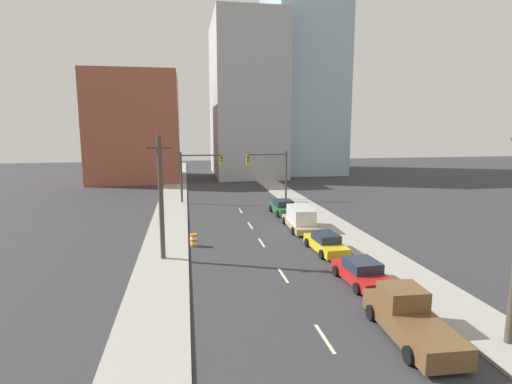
{
  "coord_description": "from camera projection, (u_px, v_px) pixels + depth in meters",
  "views": [
    {
      "loc": [
        -5.58,
        -6.79,
        8.87
      ],
      "look_at": [
        1.46,
        33.32,
        2.2
      ],
      "focal_mm": 28.0,
      "sensor_mm": 36.0,
      "label": 1
    }
  ],
  "objects": [
    {
      "name": "lane_stripe_at_35m",
      "position": [
        241.0,
        211.0,
        42.61
      ],
      "size": [
        0.16,
        2.4,
        0.01
      ],
      "primitive_type": "cube",
      "color": "beige",
      "rests_on": "ground"
    },
    {
      "name": "building_brick_left",
      "position": [
        136.0,
        128.0,
        66.85
      ],
      "size": [
        14.0,
        16.0,
        17.47
      ],
      "color": "#9E513D",
      "rests_on": "ground"
    },
    {
      "name": "pickup_truck_brown",
      "position": [
        409.0,
        319.0,
        17.0
      ],
      "size": [
        2.46,
        5.79,
        1.93
      ],
      "rotation": [
        0.0,
        0.0,
        -0.05
      ],
      "color": "brown",
      "rests_on": "ground"
    },
    {
      "name": "lane_stripe_at_23m",
      "position": [
        262.0,
        243.0,
        30.9
      ],
      "size": [
        0.16,
        2.4,
        0.01
      ],
      "primitive_type": "cube",
      "color": "beige",
      "rests_on": "ground"
    },
    {
      "name": "sedan_red",
      "position": [
        362.0,
        273.0,
        22.83
      ],
      "size": [
        2.35,
        4.46,
        1.36
      ],
      "rotation": [
        0.0,
        0.0,
        0.05
      ],
      "color": "red",
      "rests_on": "ground"
    },
    {
      "name": "traffic_signal_left",
      "position": [
        194.0,
        170.0,
        46.4
      ],
      "size": [
        4.99,
        0.35,
        6.0
      ],
      "color": "#38383D",
      "rests_on": "ground"
    },
    {
      "name": "sidewalk_right",
      "position": [
        281.0,
        191.0,
        55.18
      ],
      "size": [
        3.37,
        92.51,
        0.15
      ],
      "color": "#9E9B93",
      "rests_on": "ground"
    },
    {
      "name": "sedan_yellow",
      "position": [
        326.0,
        243.0,
        28.6
      ],
      "size": [
        2.18,
        4.72,
        1.35
      ],
      "rotation": [
        0.0,
        0.0,
        0.05
      ],
      "color": "gold",
      "rests_on": "ground"
    },
    {
      "name": "utility_pole_left_mid",
      "position": [
        161.0,
        198.0,
        26.11
      ],
      "size": [
        1.6,
        0.32,
        8.34
      ],
      "color": "#473D33",
      "rests_on": "ground"
    },
    {
      "name": "lane_stripe_at_28m",
      "position": [
        250.0,
        225.0,
        36.25
      ],
      "size": [
        0.16,
        2.4,
        0.01
      ],
      "primitive_type": "cube",
      "color": "beige",
      "rests_on": "ground"
    },
    {
      "name": "sidewalk_left",
      "position": [
        174.0,
        194.0,
        52.69
      ],
      "size": [
        3.37,
        92.51,
        0.15
      ],
      "color": "#9E9B93",
      "rests_on": "ground"
    },
    {
      "name": "lane_stripe_at_8m",
      "position": [
        325.0,
        338.0,
        16.91
      ],
      "size": [
        0.16,
        2.4,
        0.01
      ],
      "primitive_type": "cube",
      "color": "beige",
      "rests_on": "ground"
    },
    {
      "name": "lane_stripe_at_16m",
      "position": [
        283.0,
        275.0,
        24.08
      ],
      "size": [
        0.16,
        2.4,
        0.01
      ],
      "primitive_type": "cube",
      "color": "beige",
      "rests_on": "ground"
    },
    {
      "name": "building_glass_right",
      "position": [
        301.0,
        73.0,
        78.17
      ],
      "size": [
        13.0,
        20.0,
        38.76
      ],
      "color": "#99B7CC",
      "rests_on": "ground"
    },
    {
      "name": "box_truck_tan",
      "position": [
        300.0,
        219.0,
        34.84
      ],
      "size": [
        2.44,
        6.05,
        1.96
      ],
      "rotation": [
        0.0,
        0.0,
        -0.03
      ],
      "color": "tan",
      "rests_on": "ground"
    },
    {
      "name": "traffic_signal_right",
      "position": [
        274.0,
        168.0,
        48.03
      ],
      "size": [
        4.99,
        0.35,
        6.0
      ],
      "color": "#38383D",
      "rests_on": "ground"
    },
    {
      "name": "sedan_green",
      "position": [
        283.0,
        208.0,
        41.0
      ],
      "size": [
        2.38,
        4.42,
        1.45
      ],
      "rotation": [
        0.0,
        0.0,
        0.06
      ],
      "color": "#1E6033",
      "rests_on": "ground"
    },
    {
      "name": "traffic_barrel",
      "position": [
        194.0,
        240.0,
        29.89
      ],
      "size": [
        0.56,
        0.56,
        0.95
      ],
      "color": "orange",
      "rests_on": "ground"
    },
    {
      "name": "building_office_center",
      "position": [
        246.0,
        99.0,
        73.2
      ],
      "size": [
        12.0,
        20.0,
        27.67
      ],
      "color": "#A8A8AD",
      "rests_on": "ground"
    }
  ]
}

